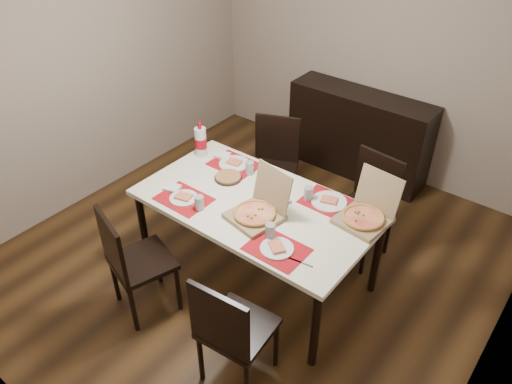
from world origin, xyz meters
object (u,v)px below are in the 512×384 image
chair_far_left (274,162)px  pizza_box_center (258,211)px  dining_table (256,210)px  chair_far_right (368,202)px  chair_near_right (231,330)px  soda_bottle (201,142)px  sideboard (358,134)px  dip_bowl (283,200)px  chair_near_left (132,260)px

chair_far_left → pizza_box_center: 1.17m
dining_table → chair_far_right: size_ratio=1.94×
chair_near_right → soda_bottle: 1.75m
pizza_box_center → sideboard: bearing=97.2°
chair_far_left → dining_table: bearing=-62.1°
dip_bowl → soda_bottle: (-0.95, 0.11, 0.12)m
soda_bottle → chair_near_right: bearing=-41.3°
chair_near_right → soda_bottle: size_ratio=3.01×
dip_bowl → soda_bottle: size_ratio=0.35×
chair_far_right → chair_far_left: bearing=178.3°
soda_bottle → dining_table: bearing=-17.6°
dining_table → chair_far_left: 0.99m
dining_table → chair_far_right: chair_far_right is taller
sideboard → chair_near_right: chair_near_right is taller
chair_near_left → chair_near_right: (0.97, -0.03, 0.00)m
dining_table → chair_far_left: bearing=117.9°
pizza_box_center → chair_near_left: bearing=-129.7°
chair_near_left → pizza_box_center: pizza_box_center is taller
chair_near_right → dip_bowl: size_ratio=8.68×
chair_far_right → chair_near_left: bearing=-121.3°
chair_near_left → soda_bottle: soda_bottle is taller
dining_table → pizza_box_center: pizza_box_center is taller
chair_far_right → soda_bottle: 1.50m
sideboard → chair_near_right: bearing=-77.2°
chair_near_right → pizza_box_center: bearing=116.6°
chair_far_right → dip_bowl: size_ratio=8.68×
chair_near_right → dip_bowl: bearing=108.4°
chair_far_left → dip_bowl: bearing=-49.8°
chair_far_right → dip_bowl: chair_far_right is taller
dining_table → chair_near_left: chair_near_left is taller
chair_near_right → pizza_box_center: (-0.38, 0.75, 0.29)m
chair_far_right → soda_bottle: bearing=-156.6°
sideboard → chair_far_right: 1.30m
soda_bottle → dip_bowl: bearing=-6.7°
dining_table → pizza_box_center: size_ratio=4.13×
chair_far_left → chair_far_right: (0.99, -0.03, 0.00)m
dip_bowl → chair_far_left: bearing=130.2°
chair_near_left → pizza_box_center: 0.98m
sideboard → pizza_box_center: pizza_box_center is taller
chair_far_left → soda_bottle: 0.79m
dip_bowl → soda_bottle: 0.96m
chair_near_left → sideboard: bearing=83.1°
chair_far_left → pizza_box_center: bearing=-59.9°
chair_near_left → dip_bowl: 1.20m
dip_bowl → dining_table: bearing=-136.8°
dining_table → soda_bottle: size_ratio=5.83×
chair_near_right → chair_far_right: 1.71m
chair_far_left → chair_far_right: bearing=-1.7°
chair_far_right → soda_bottle: soda_bottle is taller
dining_table → chair_far_left: (-0.45, 0.86, -0.17)m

